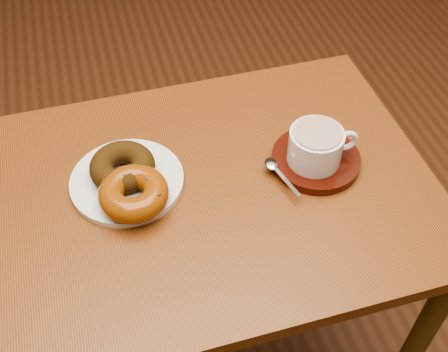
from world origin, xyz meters
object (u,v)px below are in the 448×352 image
object	(u,v)px
cafe_table	(214,225)
saucer	(316,160)
donut_plate	(127,181)
coffee_cup	(316,146)

from	to	relation	value
cafe_table	saucer	bearing A→B (deg)	0.75
donut_plate	saucer	distance (m)	0.34
donut_plate	coffee_cup	bearing A→B (deg)	-8.25
saucer	donut_plate	bearing A→B (deg)	172.83
saucer	coffee_cup	distance (m)	0.04
cafe_table	saucer	xyz separation A→B (m)	(0.20, 0.00, 0.13)
cafe_table	coffee_cup	distance (m)	0.25
cafe_table	coffee_cup	world-z (taller)	coffee_cup
donut_plate	cafe_table	bearing A→B (deg)	-17.77
cafe_table	coffee_cup	size ratio (longest dim) A/B	6.15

